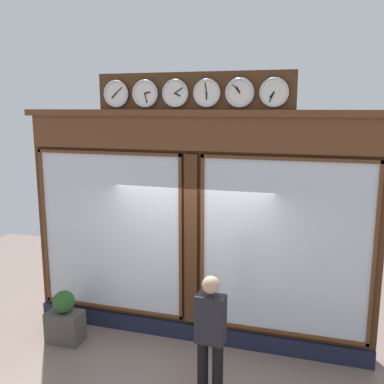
{
  "coord_description": "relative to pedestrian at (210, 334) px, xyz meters",
  "views": [
    {
      "loc": [
        -1.9,
        6.23,
        3.71
      ],
      "look_at": [
        0.0,
        0.0,
        2.44
      ],
      "focal_mm": 40.89,
      "sensor_mm": 36.0,
      "label": 1
    }
  ],
  "objects": [
    {
      "name": "shop_facade",
      "position": [
        0.66,
        -1.49,
        0.95
      ],
      "size": [
        5.63,
        0.42,
        4.21
      ],
      "color": "#4C2B16",
      "rests_on": "ground_plane"
    },
    {
      "name": "pedestrian",
      "position": [
        0.0,
        0.0,
        0.0
      ],
      "size": [
        0.37,
        0.24,
        1.69
      ],
      "color": "black",
      "rests_on": "ground_plane"
    },
    {
      "name": "planter_box",
      "position": [
        2.59,
        -0.72,
        -0.68
      ],
      "size": [
        0.56,
        0.36,
        0.51
      ],
      "primitive_type": "cube",
      "color": "#4C4742",
      "rests_on": "ground_plane"
    },
    {
      "name": "planter_shrub",
      "position": [
        2.59,
        -0.72,
        -0.25
      ],
      "size": [
        0.35,
        0.35,
        0.35
      ],
      "primitive_type": "sphere",
      "color": "#285623",
      "rests_on": "planter_box"
    }
  ]
}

